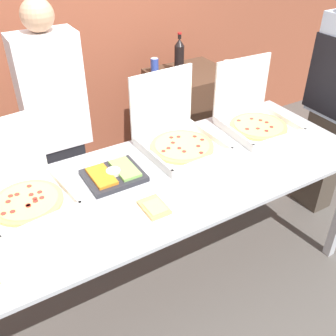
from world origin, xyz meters
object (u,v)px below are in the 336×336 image
pizza_box_far_right (177,135)px  paper_plate_front_right (154,208)px  pizza_box_far_left (254,116)px  veggie_tray (114,175)px  soda_can_silver (227,68)px  soda_can_colored (155,65)px  pizza_box_near_right (22,190)px  person_guest_cap (58,132)px  soda_bottle (179,55)px

pizza_box_far_right → paper_plate_front_right: pizza_box_far_right is taller
pizza_box_far_left → pizza_box_far_right: bearing=178.5°
veggie_tray → soda_can_silver: (1.35, 0.69, 0.17)m
veggie_tray → soda_can_colored: soda_can_colored is taller
pizza_box_near_right → soda_can_colored: 1.69m
soda_can_silver → pizza_box_far_left: bearing=-110.6°
pizza_box_far_right → pizza_box_far_left: size_ratio=1.02×
pizza_box_far_right → person_guest_cap: size_ratio=0.28×
person_guest_cap → pizza_box_far_right: bearing=139.9°
pizza_box_far_left → paper_plate_front_right: (-1.05, -0.43, -0.07)m
veggie_tray → soda_bottle: bearing=42.5°
veggie_tray → paper_plate_front_right: bearing=-80.2°
pizza_box_far_right → pizza_box_near_right: pizza_box_far_right is taller
pizza_box_near_right → person_guest_cap: size_ratio=0.27×
pizza_box_near_right → veggie_tray: bearing=-12.6°
soda_can_silver → soda_bottle: bearing=138.2°
paper_plate_front_right → pizza_box_far_left: bearing=22.5°
pizza_box_far_right → soda_can_colored: 1.01m
soda_can_silver → person_guest_cap: bearing=-177.9°
pizza_box_far_right → soda_bottle: (0.55, 0.85, 0.19)m
pizza_box_far_left → soda_can_colored: size_ratio=3.96×
soda_can_silver → soda_can_colored: 0.60m
soda_can_colored → soda_bottle: bearing=-26.0°
pizza_box_far_right → veggie_tray: pizza_box_far_right is taller
soda_can_silver → soda_can_colored: same height
paper_plate_front_right → veggie_tray: (-0.06, 0.37, 0.01)m
pizza_box_far_right → soda_can_colored: size_ratio=4.03×
pizza_box_far_left → pizza_box_near_right: size_ratio=1.00×
pizza_box_far_right → soda_can_silver: size_ratio=4.03×
soda_can_colored → pizza_box_near_right: bearing=-143.8°
paper_plate_front_right → soda_can_colored: soda_can_colored is taller
paper_plate_front_right → soda_can_silver: (1.28, 1.06, 0.18)m
pizza_box_far_right → person_guest_cap: bearing=137.6°
soda_can_colored → veggie_tray: bearing=-129.4°
pizza_box_far_right → person_guest_cap: 0.82m
soda_can_colored → pizza_box_far_left: bearing=-75.7°
pizza_box_far_left → pizza_box_near_right: pizza_box_far_left is taller
veggie_tray → soda_can_silver: 1.52m
pizza_box_near_right → soda_can_silver: (1.85, 0.64, 0.11)m
pizza_box_near_right → paper_plate_front_right: bearing=-43.4°
veggie_tray → pizza_box_far_right: bearing=12.6°
pizza_box_far_left → veggie_tray: size_ratio=1.50×
pizza_box_far_right → paper_plate_front_right: (-0.44, -0.48, -0.07)m
soda_can_silver → soda_can_colored: bearing=143.5°
soda_bottle → soda_can_silver: size_ratio=2.65×
pizza_box_far_left → soda_bottle: soda_bottle is taller
paper_plate_front_right → soda_bottle: (0.98, 1.33, 0.26)m
pizza_box_far_left → soda_can_silver: (0.23, 0.63, 0.11)m
soda_can_colored → paper_plate_front_right: bearing=-119.4°
pizza_box_far_left → soda_bottle: bearing=97.1°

